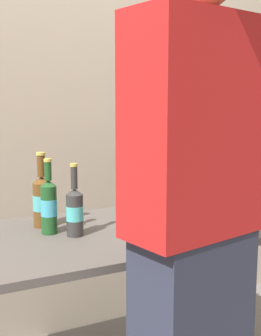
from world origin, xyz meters
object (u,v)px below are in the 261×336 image
(laptop, at_px, (173,202))
(person_figure, at_px, (194,226))
(beer_bottle_green, at_px, (75,210))
(beer_bottle_dark, at_px, (49,205))
(beer_bottle_brown, at_px, (42,199))

(laptop, relative_size, person_figure, 0.23)
(beer_bottle_green, distance_m, person_figure, 0.58)
(beer_bottle_dark, bearing_deg, person_figure, -68.20)
(beer_bottle_brown, distance_m, beer_bottle_green, 0.20)
(beer_bottle_green, height_order, beer_bottle_dark, beer_bottle_dark)
(beer_bottle_dark, bearing_deg, beer_bottle_green, -43.02)
(beer_bottle_dark, bearing_deg, beer_bottle_brown, 88.21)
(beer_bottle_brown, bearing_deg, laptop, -3.81)
(beer_bottle_green, bearing_deg, beer_bottle_brown, 112.75)
(laptop, xyz_separation_m, beer_bottle_green, (-0.54, -0.14, 0.05))
(beer_bottle_brown, bearing_deg, beer_bottle_dark, -91.79)
(laptop, distance_m, beer_bottle_dark, 0.63)
(person_figure, bearing_deg, beer_bottle_brown, 108.61)
(laptop, height_order, beer_bottle_green, beer_bottle_green)
(laptop, xyz_separation_m, beer_bottle_dark, (-0.62, -0.07, 0.07))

